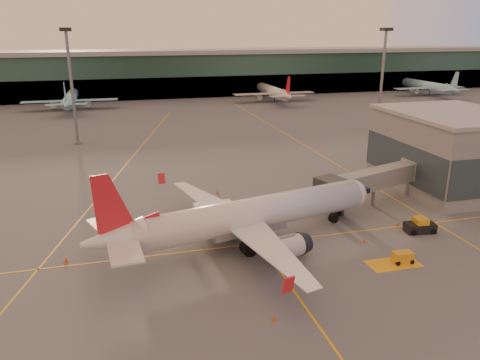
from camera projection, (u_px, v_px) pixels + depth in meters
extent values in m
plane|color=#4C4F54|center=(231.00, 267.00, 52.15)|extent=(600.00, 600.00, 0.00)
cube|color=gold|center=(221.00, 248.00, 56.74)|extent=(80.00, 0.25, 0.01)
cube|color=gold|center=(126.00, 165.00, 91.04)|extent=(31.30, 115.98, 0.01)
cube|color=gold|center=(277.00, 129.00, 123.85)|extent=(0.25, 160.00, 0.01)
cube|color=gold|center=(299.00, 299.00, 46.03)|extent=(0.25, 30.00, 0.01)
cube|color=gold|center=(393.00, 264.00, 52.90)|extent=(6.00, 3.00, 0.01)
cube|color=#19382D|center=(142.00, 76.00, 180.16)|extent=(400.00, 18.00, 16.00)
cube|color=gray|center=(141.00, 52.00, 177.45)|extent=(400.00, 20.00, 1.60)
cube|color=black|center=(144.00, 89.00, 173.59)|extent=(400.00, 1.00, 8.00)
cube|color=slate|center=(451.00, 152.00, 77.17)|extent=(18.00, 22.00, 12.00)
cube|color=#2D3D47|center=(403.00, 161.00, 75.28)|extent=(0.30, 21.60, 6.00)
cube|color=gray|center=(456.00, 114.00, 75.23)|extent=(18.40, 22.40, 0.60)
cylinder|color=slate|center=(72.00, 89.00, 104.02)|extent=(0.70, 0.70, 25.00)
cube|color=black|center=(66.00, 29.00, 100.10)|extent=(2.40, 2.40, 0.80)
cube|color=slate|center=(78.00, 143.00, 107.80)|extent=(1.60, 1.60, 0.50)
cylinder|color=slate|center=(382.00, 82.00, 118.79)|extent=(0.70, 0.70, 25.00)
cube|color=black|center=(386.00, 29.00, 114.87)|extent=(2.40, 2.40, 0.80)
cube|color=slate|center=(377.00, 129.00, 122.57)|extent=(1.60, 1.60, 0.50)
cylinder|color=silver|center=(255.00, 213.00, 56.91)|extent=(30.67, 10.56, 3.92)
sphere|color=silver|center=(352.00, 194.00, 63.67)|extent=(3.84, 3.84, 3.84)
cube|color=black|center=(359.00, 189.00, 64.02)|extent=(2.28, 2.88, 0.69)
cone|color=silver|center=(113.00, 239.00, 49.24)|extent=(7.36, 5.11, 3.73)
cube|color=silver|center=(125.00, 250.00, 46.55)|extent=(3.68, 6.57, 0.20)
cylinder|color=silver|center=(286.00, 247.00, 52.89)|extent=(4.56, 3.39, 2.55)
cylinder|color=black|center=(248.00, 248.00, 54.72)|extent=(2.02, 1.73, 1.77)
cylinder|color=black|center=(248.00, 244.00, 54.55)|extent=(0.35, 0.35, 1.08)
cube|color=silver|center=(109.00, 226.00, 52.20)|extent=(5.20, 7.05, 0.20)
cylinder|color=silver|center=(238.00, 212.00, 62.93)|extent=(4.56, 3.39, 2.55)
cylinder|color=black|center=(229.00, 232.00, 59.01)|extent=(2.02, 1.73, 1.77)
cylinder|color=black|center=(229.00, 228.00, 58.84)|extent=(0.35, 0.35, 1.08)
cube|color=slate|center=(247.00, 225.00, 56.81)|extent=(10.14, 5.19, 1.57)
cylinder|color=black|center=(333.00, 218.00, 63.29)|extent=(1.38, 1.04, 1.24)
cube|color=slate|center=(375.00, 179.00, 69.01)|extent=(18.48, 8.41, 2.70)
cube|color=#2D3035|center=(330.00, 189.00, 64.78)|extent=(4.31, 4.31, 3.00)
cube|color=#2D3035|center=(336.00, 206.00, 66.91)|extent=(1.60, 2.40, 2.40)
cylinder|color=black|center=(339.00, 214.00, 66.15)|extent=(0.80, 0.40, 0.80)
cylinder|color=black|center=(332.00, 208.00, 68.17)|extent=(0.80, 0.40, 0.80)
cylinder|color=slate|center=(373.00, 196.00, 69.86)|extent=(0.50, 0.50, 2.92)
cylinder|color=slate|center=(415.00, 169.00, 73.91)|extent=(4.40, 4.40, 3.00)
cylinder|color=slate|center=(413.00, 185.00, 74.76)|extent=(2.40, 2.40, 2.92)
cube|color=#BE461B|center=(216.00, 226.00, 61.33)|extent=(2.83, 2.16, 1.29)
cube|color=silver|center=(214.00, 212.00, 60.64)|extent=(5.07, 2.33, 2.41)
cylinder|color=black|center=(206.00, 233.00, 60.04)|extent=(0.78, 0.33, 0.77)
cylinder|color=black|center=(229.00, 230.00, 60.90)|extent=(0.78, 0.33, 0.77)
cube|color=orange|center=(403.00, 257.00, 52.99)|extent=(2.22, 1.40, 1.29)
cylinder|color=black|center=(398.00, 263.00, 52.44)|extent=(0.55, 0.30, 0.54)
cylinder|color=black|center=(412.00, 262.00, 52.78)|extent=(0.55, 0.30, 0.54)
cube|color=black|center=(420.00, 228.00, 61.01)|extent=(4.00, 2.43, 1.23)
cube|color=orange|center=(421.00, 222.00, 60.75)|extent=(1.76, 1.95, 1.00)
cylinder|color=black|center=(413.00, 232.00, 60.05)|extent=(0.81, 0.42, 0.78)
cylinder|color=black|center=(433.00, 231.00, 60.42)|extent=(0.81, 0.42, 0.78)
cone|color=#E13D0B|center=(398.00, 223.00, 63.18)|extent=(0.40, 0.40, 0.51)
cube|color=#E13D0B|center=(397.00, 225.00, 63.25)|extent=(0.35, 0.35, 0.03)
cone|color=#E13D0B|center=(66.00, 260.00, 53.15)|extent=(0.49, 0.49, 0.63)
cube|color=#E13D0B|center=(66.00, 262.00, 53.24)|extent=(0.43, 0.43, 0.03)
cone|color=#E13D0B|center=(273.00, 319.00, 42.48)|extent=(0.39, 0.39, 0.49)
cube|color=#E13D0B|center=(273.00, 321.00, 42.55)|extent=(0.33, 0.33, 0.03)
cone|color=#E13D0B|center=(217.00, 192.00, 75.24)|extent=(0.48, 0.48, 0.61)
cube|color=#E13D0B|center=(217.00, 194.00, 75.32)|extent=(0.41, 0.41, 0.03)
cone|color=#E13D0B|center=(365.00, 240.00, 58.19)|extent=(0.44, 0.44, 0.55)
cube|color=#E13D0B|center=(364.00, 242.00, 58.27)|extent=(0.38, 0.38, 0.03)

